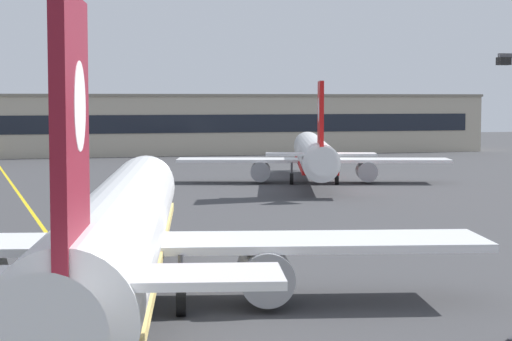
{
  "coord_description": "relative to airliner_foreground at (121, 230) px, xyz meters",
  "views": [
    {
      "loc": [
        -3.26,
        -28.23,
        8.98
      ],
      "look_at": [
        8.48,
        15.11,
        5.57
      ],
      "focal_mm": 66.85,
      "sensor_mm": 36.0,
      "label": 1
    }
  ],
  "objects": [
    {
      "name": "taxiway_centreline",
      "position": [
        -1.72,
        17.66,
        -3.37
      ],
      "size": [
        8.42,
        179.83,
        0.01
      ],
      "primitive_type": "cube",
      "rotation": [
        0.0,
        0.0,
        0.05
      ],
      "color": "yellow",
      "rests_on": "ground"
    },
    {
      "name": "airliner_foreground",
      "position": [
        0.0,
        0.0,
        0.0
      ],
      "size": [
        32.31,
        41.2,
        11.65
      ],
      "color": "white",
      "rests_on": "ground"
    },
    {
      "name": "airliner_background",
      "position": [
        27.19,
        54.86,
        -0.32
      ],
      "size": [
        29.0,
        36.77,
        10.53
      ],
      "color": "white",
      "rests_on": "ground"
    },
    {
      "name": "terminal_building",
      "position": [
        -0.89,
        110.59,
        1.47
      ],
      "size": [
        149.65,
        12.4,
        9.65
      ],
      "color": "#B2A893",
      "rests_on": "ground"
    }
  ]
}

